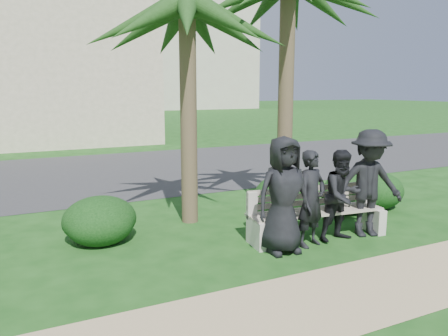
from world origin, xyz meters
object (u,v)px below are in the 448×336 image
at_px(park_bench, 316,216).
at_px(palm_left, 187,8).
at_px(man_d, 369,183).
at_px(man_a, 283,195).
at_px(man_b, 312,199).
at_px(man_c, 342,196).

bearing_deg(park_bench, palm_left, 137.29).
distance_m(park_bench, palm_left, 4.43).
relative_size(park_bench, man_d, 1.33).
xyz_separation_m(man_a, palm_left, (-0.73, 2.18, 3.11)).
bearing_deg(man_b, man_c, -17.36).
height_order(park_bench, palm_left, palm_left).
bearing_deg(park_bench, man_c, -36.14).
bearing_deg(palm_left, man_c, -47.98).
height_order(man_c, man_d, man_d).
distance_m(man_b, man_c, 0.64).
bearing_deg(palm_left, man_a, -71.42).
bearing_deg(man_c, man_d, -3.71).
xyz_separation_m(park_bench, man_b, (-0.33, -0.27, 0.41)).
bearing_deg(park_bench, man_b, -134.47).
height_order(man_b, man_d, man_d).
xyz_separation_m(man_a, man_d, (1.80, 0.01, 0.02)).
bearing_deg(palm_left, man_d, -40.57).
relative_size(man_b, man_d, 0.85).
bearing_deg(man_d, palm_left, 154.50).
xyz_separation_m(man_c, man_d, (0.59, -0.01, 0.16)).
relative_size(park_bench, palm_left, 0.51).
bearing_deg(man_b, man_d, -17.23).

